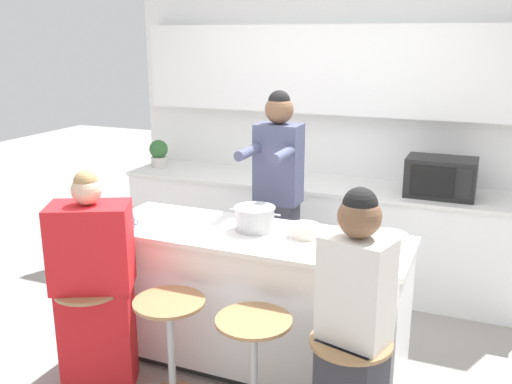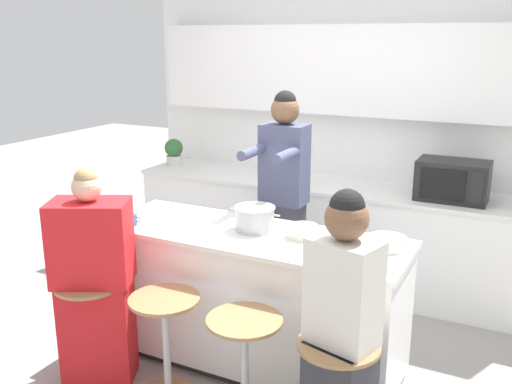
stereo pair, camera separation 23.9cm
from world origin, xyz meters
TOP-DOWN VIEW (x-y plane):
  - ground_plane at (0.00, 0.00)m, footprint 16.00×16.00m
  - wall_back at (0.00, 1.80)m, footprint 3.81×0.22m
  - back_counter at (0.00, 1.49)m, footprint 3.53×0.65m
  - kitchen_island at (0.00, 0.00)m, footprint 1.98×0.68m
  - bar_stool_leftmost at (-0.79, -0.62)m, footprint 0.41×0.41m
  - bar_stool_center_left at (-0.26, -0.58)m, footprint 0.41×0.41m
  - bar_stool_center_right at (0.26, -0.59)m, footprint 0.41×0.41m
  - person_cooking at (-0.08, 0.68)m, footprint 0.33×0.54m
  - person_wrapped_blanket at (-0.77, -0.59)m, footprint 0.54×0.46m
  - person_seated_near at (0.80, -0.59)m, footprint 0.37×0.33m
  - cooking_pot at (-0.01, 0.06)m, footprint 0.35×0.26m
  - fruit_bowl at (0.32, 0.07)m, footprint 0.18×0.18m
  - mixing_bowl_steel at (0.83, 0.12)m, footprint 0.23×0.23m
  - coffee_cup_near at (-0.77, -0.21)m, footprint 0.11×0.08m
  - juice_carton at (0.62, -0.11)m, footprint 0.07×0.07m
  - microwave at (0.99, 1.44)m, footprint 0.53×0.33m
  - potted_plant at (-1.61, 1.49)m, footprint 0.18×0.18m

SIDE VIEW (x-z plane):
  - ground_plane at x=0.00m, z-range 0.00..0.00m
  - bar_stool_leftmost at x=-0.79m, z-range 0.06..0.72m
  - bar_stool_center_left at x=-0.26m, z-range 0.06..0.72m
  - bar_stool_center_right at x=0.26m, z-range 0.06..0.72m
  - back_counter at x=0.00m, z-range 0.00..0.89m
  - kitchen_island at x=0.00m, z-range 0.01..0.92m
  - person_wrapped_blanket at x=-0.77m, z-range -0.04..1.33m
  - person_seated_near at x=0.80m, z-range -0.04..1.40m
  - person_cooking at x=-0.08m, z-range 0.02..1.76m
  - mixing_bowl_steel at x=0.83m, z-range 0.91..0.98m
  - coffee_cup_near at x=-0.77m, z-range 0.91..0.99m
  - fruit_bowl at x=0.32m, z-range 0.91..0.99m
  - cooking_pot at x=-0.01m, z-range 0.91..1.07m
  - juice_carton at x=0.62m, z-range 0.91..1.12m
  - potted_plant at x=-1.61m, z-range 0.89..1.15m
  - microwave at x=0.99m, z-range 0.89..1.19m
  - wall_back at x=0.00m, z-range 0.19..2.89m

